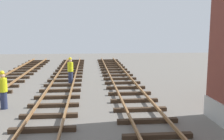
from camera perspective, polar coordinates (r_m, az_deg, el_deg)
track_worker_foreground at (r=18.76m, az=-9.04°, el=-0.08°), size 0.40×0.40×1.87m
track_worker_distant at (r=13.57m, az=-22.62°, el=-4.05°), size 0.40×0.40×1.87m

